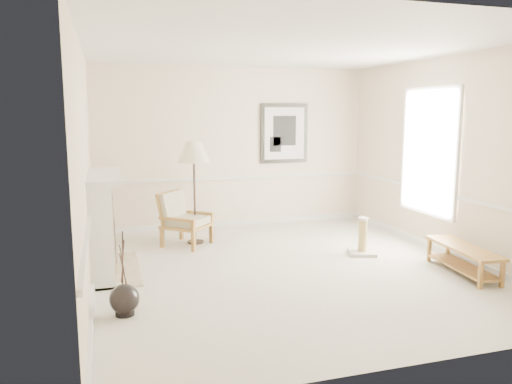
# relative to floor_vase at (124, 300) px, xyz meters

# --- Properties ---
(ground) EXTENTS (5.50, 5.50, 0.00)m
(ground) POSITION_rel_floor_vase_xyz_m (2.15, 0.97, -0.17)
(ground) COLOR silver
(ground) RESTS_ON ground
(room) EXTENTS (5.04, 5.54, 2.92)m
(room) POSITION_rel_floor_vase_xyz_m (2.29, 1.05, 1.70)
(room) COLOR beige
(room) RESTS_ON ground
(fireplace) EXTENTS (0.64, 1.64, 1.31)m
(fireplace) POSITION_rel_floor_vase_xyz_m (-0.19, 1.57, 0.48)
(fireplace) COLOR white
(fireplace) RESTS_ON ground
(floor_vase) EXTENTS (0.31, 0.31, 0.90)m
(floor_vase) POSITION_rel_floor_vase_xyz_m (0.00, 0.00, 0.00)
(floor_vase) COLOR black
(floor_vase) RESTS_ON ground
(armchair) EXTENTS (0.94, 0.93, 0.85)m
(armchair) POSITION_rel_floor_vase_xyz_m (0.99, 2.64, 0.29)
(armchair) COLOR #A87D36
(armchair) RESTS_ON ground
(floor_lamp) EXTENTS (0.63, 0.63, 1.64)m
(floor_lamp) POSITION_rel_floor_vase_xyz_m (1.22, 2.68, 1.26)
(floor_lamp) COLOR black
(floor_lamp) RESTS_ON ground
(bench) EXTENTS (0.51, 1.31, 0.36)m
(bench) POSITION_rel_floor_vase_xyz_m (4.30, 0.12, 0.08)
(bench) COLOR #A87D36
(bench) RESTS_ON ground
(scratching_post) EXTENTS (0.50, 0.50, 0.56)m
(scratching_post) POSITION_rel_floor_vase_xyz_m (3.48, 1.30, 0.01)
(scratching_post) COLOR silver
(scratching_post) RESTS_ON ground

